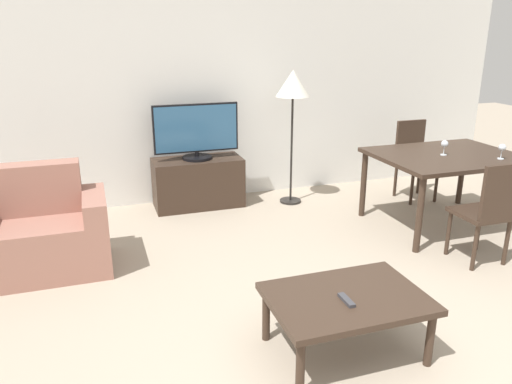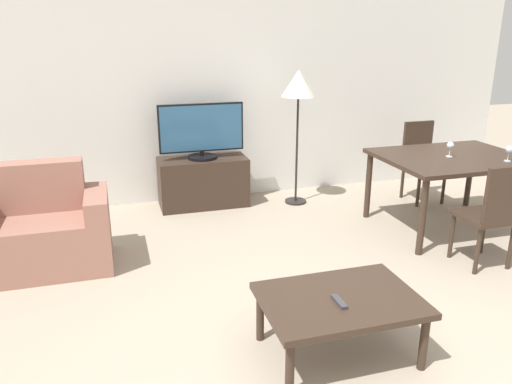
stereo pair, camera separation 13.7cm
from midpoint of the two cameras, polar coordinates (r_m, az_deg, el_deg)
wall_back at (r=5.70m, az=-3.45°, el=12.66°), size 7.32×0.06×2.70m
armchair at (r=4.42m, az=-22.40°, el=-4.21°), size 1.07×0.64×0.86m
tv_stand at (r=5.57m, az=-5.36°, el=1.15°), size 0.97×0.45×0.54m
tv at (r=5.43m, az=-5.54°, el=6.90°), size 0.92×0.32×0.60m
coffee_table at (r=3.08m, az=10.83°, el=-12.45°), size 0.93×0.66×0.39m
dining_table at (r=5.20m, az=22.28°, el=3.05°), size 1.37×1.08×0.73m
dining_chair_near at (r=4.48m, az=26.21°, el=-2.00°), size 0.40×0.40×0.89m
dining_chair_far at (r=6.03m, az=18.99°, el=3.75°), size 0.40×0.40×0.89m
floor_lamp at (r=5.45m, az=5.60°, el=11.65°), size 0.37×0.37×1.48m
remote_primary at (r=3.00m, az=10.82°, el=-12.23°), size 0.04×0.15×0.02m
wine_glass_left at (r=5.15m, az=27.64°, el=4.22°), size 0.07×0.07×0.15m
wine_glass_center at (r=5.11m, az=22.05°, el=4.85°), size 0.07×0.07×0.15m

